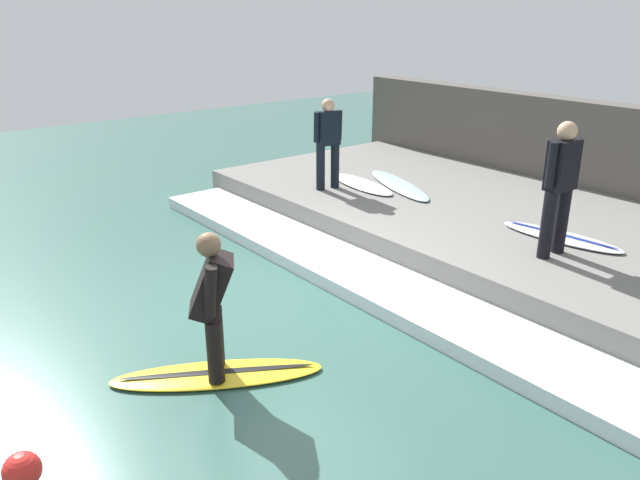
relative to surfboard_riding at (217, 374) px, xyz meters
name	(u,v)px	position (x,y,z in m)	size (l,w,h in m)	color
ground_plane	(289,301)	(1.54, 0.92, -0.03)	(28.00, 28.00, 0.00)	#386056
concrete_ledge	(483,221)	(5.35, 0.92, 0.20)	(4.40, 9.44, 0.46)	slate
back_wall	(574,155)	(7.80, 0.92, 0.93)	(0.50, 9.91, 1.91)	#544F49
wave_foam_crest	(354,273)	(2.62, 0.92, 0.06)	(1.05, 8.97, 0.18)	silver
surfboard_riding	(217,374)	(0.00, 0.00, 0.00)	(2.06, 1.50, 0.07)	yellow
surfer_riding	(212,298)	(0.00, 0.00, 0.84)	(0.58, 0.59, 1.46)	black
surfer_waiting_near	(328,139)	(4.10, 3.29, 1.29)	(0.52, 0.31, 1.53)	black
surfboard_waiting_near	(362,184)	(4.68, 3.06, 0.46)	(0.73, 1.72, 0.06)	white
surfer_waiting_far	(560,182)	(4.39, -0.84, 1.39)	(0.57, 0.25, 1.70)	black
surfboard_waiting_far	(561,237)	(5.01, -0.60, 0.46)	(0.67, 1.73, 0.07)	silver
surfboard_spare	(399,185)	(5.15, 2.62, 0.46)	(1.18, 2.13, 0.06)	silver
marker_buoy	(22,470)	(-1.90, -0.38, 0.12)	(0.29, 0.29, 0.29)	red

